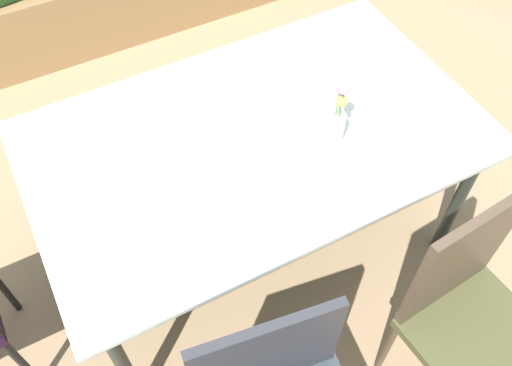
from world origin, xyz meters
TOP-DOWN VIEW (x-y plane):
  - ground_plane at (0.00, 0.00)m, footprint 12.00×12.00m
  - dining_table at (-0.01, -0.05)m, footprint 1.66×1.02m
  - chair_near_right at (0.35, -0.91)m, footprint 0.47×0.47m
  - flower_vase at (0.23, -0.20)m, footprint 0.06×0.06m

SIDE VIEW (x-z plane):
  - ground_plane at x=0.00m, z-range 0.00..0.00m
  - chair_near_right at x=0.35m, z-range 0.05..1.00m
  - dining_table at x=-0.01m, z-range 0.32..1.07m
  - flower_vase at x=0.23m, z-range 0.74..1.01m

